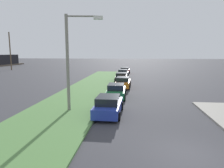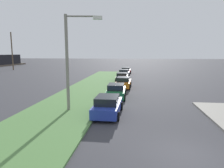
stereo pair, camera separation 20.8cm
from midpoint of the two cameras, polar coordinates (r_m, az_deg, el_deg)
ground at (r=10.39m, az=20.60°, el=-18.39°), size 300.00×300.00×0.00m
grass_median at (r=20.32m, az=-9.95°, el=-4.41°), size 60.00×6.00×0.12m
parked_car_blue at (r=15.37m, az=-0.83°, el=-6.04°), size 4.33×2.09×1.47m
parked_car_green at (r=21.10m, az=1.45°, el=-1.97°), size 4.33×2.08×1.47m
parked_car_orange at (r=27.08m, az=3.40°, el=0.41°), size 4.34×2.10×1.47m
parked_car_black at (r=32.82m, az=2.99°, el=1.88°), size 4.34×2.09×1.47m
parked_car_white at (r=39.22m, az=3.54°, el=3.00°), size 4.38×2.18×1.47m
parked_car_red at (r=44.88m, az=4.07°, el=3.72°), size 4.39×2.20×1.47m
streetlight at (r=16.17m, az=-10.88°, el=7.70°), size 0.71×2.87×7.50m
distant_utility_pole at (r=61.33m, az=-26.06°, el=8.22°), size 0.30×0.30×10.00m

